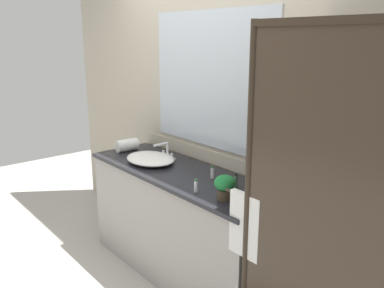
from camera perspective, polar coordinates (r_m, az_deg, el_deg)
name	(u,v)px	position (r m, az deg, el deg)	size (l,w,h in m)	color
ground_plane	(180,273)	(3.54, -1.65, -17.80)	(8.00, 8.00, 0.00)	#B7B2A8
wall_back_with_mirror	(212,114)	(3.26, 2.92, 4.20)	(4.40, 0.06, 2.60)	#B2A893
vanity_cabinet	(181,224)	(3.32, -1.57, -11.19)	(1.80, 0.58, 0.90)	#9E9993
shower_enclosure	(306,218)	(2.17, 15.83, -10.06)	(1.20, 0.59, 2.00)	#2D2319
sink_basin	(150,159)	(3.37, -5.91, -2.06)	(0.46, 0.36, 0.07)	white
faucet	(166,153)	(3.46, -3.65, -1.26)	(0.17, 0.16, 0.15)	silver
potted_plant	(225,186)	(2.59, 4.65, -5.91)	(0.14, 0.14, 0.16)	#473828
amenity_bottle_conditioner	(236,181)	(2.82, 6.22, -5.20)	(0.03, 0.03, 0.10)	#4C7056
amenity_bottle_body_wash	(196,186)	(2.72, 0.57, -5.95)	(0.03, 0.03, 0.09)	silver
amenity_bottle_lotion	(212,172)	(2.99, 2.89, -4.03)	(0.02, 0.02, 0.09)	silver
rolled_towel_near_edge	(127,145)	(3.73, -9.18, -0.16)	(0.11, 0.11, 0.20)	white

